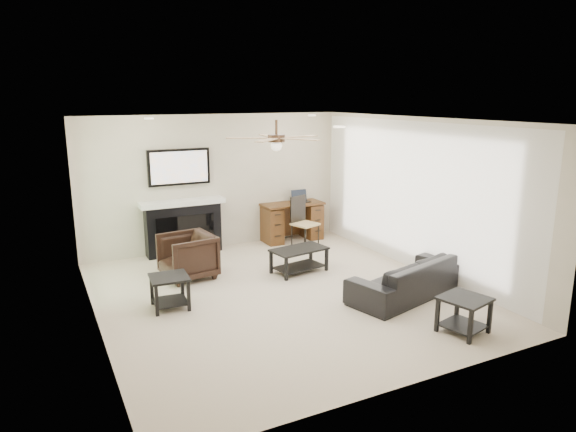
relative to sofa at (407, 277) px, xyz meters
name	(u,v)px	position (x,y,z in m)	size (l,w,h in m)	color
room_shell	(289,178)	(-1.42, 0.94, 1.41)	(5.50, 5.54, 2.52)	beige
sofa	(407,277)	(0.00, 0.00, 0.00)	(1.89, 0.74, 0.55)	black
armchair	(188,256)	(-2.60, 2.15, 0.08)	(0.76, 0.79, 0.71)	black
coffee_table	(299,260)	(-0.90, 1.60, -0.08)	(0.90, 0.50, 0.40)	black
end_table_near	(463,315)	(-0.15, -1.25, -0.05)	(0.52, 0.52, 0.45)	black
end_table_left	(170,292)	(-3.15, 1.10, -0.05)	(0.50, 0.50, 0.45)	black
fireplace_unit	(182,202)	(-2.30, 3.44, 0.68)	(1.52, 0.34, 1.91)	black
desk	(292,222)	(-0.13, 3.36, 0.10)	(1.22, 0.56, 0.76)	#402610
desk_chair	(305,222)	(-0.13, 2.81, 0.21)	(0.42, 0.44, 0.97)	black
laptop	(301,196)	(0.07, 3.34, 0.60)	(0.33, 0.24, 0.23)	black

